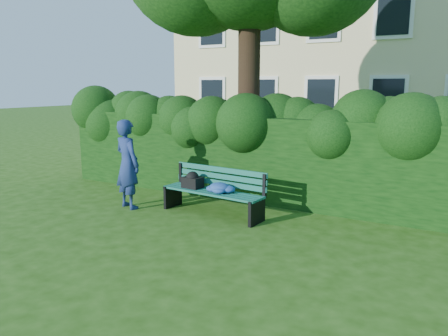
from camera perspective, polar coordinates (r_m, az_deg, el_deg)
The scene contains 5 objects.
ground at distance 7.79m, azimuth -2.23°, elevation -7.60°, with size 80.00×80.00×0.00m, color #21480D.
apartment_building at distance 20.92m, azimuth 19.90°, elevation 19.93°, with size 16.00×8.08×12.00m.
hedge at distance 9.46m, azimuth 4.85°, elevation 1.27°, with size 10.00×1.00×1.80m.
park_bench at distance 8.38m, azimuth -1.55°, elevation -2.73°, with size 2.14×0.74×0.89m.
man_reading at distance 8.95m, azimuth -12.48°, elevation 0.49°, with size 0.65×0.43×1.79m, color navy.
Camera 1 is at (3.96, -6.25, 2.46)m, focal length 35.00 mm.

